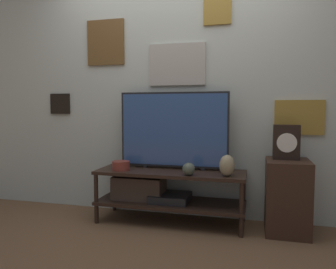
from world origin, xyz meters
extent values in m
plane|color=brown|center=(0.00, 0.00, 0.00)|extent=(12.00, 12.00, 0.00)
cube|color=beige|center=(0.00, 0.55, 1.35)|extent=(6.40, 0.06, 2.70)
cube|color=#B2ADA3|center=(0.01, 0.51, 1.51)|extent=(0.56, 0.02, 0.41)
cube|color=#B2BCC6|center=(0.01, 0.51, 1.51)|extent=(0.53, 0.01, 0.37)
cube|color=olive|center=(1.15, 0.51, 1.00)|extent=(0.43, 0.02, 0.31)
cube|color=#BCB299|center=(1.15, 0.51, 1.00)|extent=(0.39, 0.01, 0.28)
cube|color=brown|center=(-0.76, 0.51, 1.76)|extent=(0.41, 0.02, 0.46)
cube|color=beige|center=(-0.76, 0.51, 1.76)|extent=(0.37, 0.01, 0.43)
cube|color=olive|center=(0.39, 0.51, 2.07)|extent=(0.26, 0.02, 0.41)
cube|color=#2D2D33|center=(0.39, 0.51, 2.07)|extent=(0.22, 0.01, 0.37)
cube|color=black|center=(-1.31, 0.51, 1.13)|extent=(0.23, 0.02, 0.22)
cube|color=#2D2D33|center=(-1.31, 0.51, 1.13)|extent=(0.19, 0.01, 0.18)
cube|color=black|center=(0.00, 0.27, 0.48)|extent=(1.39, 0.46, 0.03)
cube|color=black|center=(0.00, 0.27, 0.19)|extent=(1.39, 0.46, 0.03)
cylinder|color=black|center=(-0.67, 0.07, 0.25)|extent=(0.04, 0.04, 0.49)
cylinder|color=black|center=(0.67, 0.07, 0.25)|extent=(0.04, 0.04, 0.49)
cylinder|color=black|center=(-0.67, 0.47, 0.25)|extent=(0.04, 0.04, 0.49)
cylinder|color=black|center=(0.67, 0.47, 0.25)|extent=(0.04, 0.04, 0.49)
cube|color=black|center=(0.00, 0.27, 0.24)|extent=(0.36, 0.32, 0.07)
cube|color=#47382D|center=(-0.31, 0.27, 0.31)|extent=(0.49, 0.26, 0.22)
cylinder|color=black|center=(-0.28, 0.38, 0.50)|extent=(0.05, 0.05, 0.02)
cylinder|color=black|center=(0.30, 0.38, 0.50)|extent=(0.05, 0.05, 0.02)
cube|color=black|center=(0.01, 0.38, 0.87)|extent=(1.05, 0.04, 0.72)
cube|color=#33518C|center=(0.01, 0.36, 0.87)|extent=(1.02, 0.01, 0.68)
sphere|color=#4C5647|center=(0.21, 0.11, 0.55)|extent=(0.11, 0.11, 0.11)
cylinder|color=brown|center=(-0.46, 0.19, 0.54)|extent=(0.17, 0.17, 0.08)
ellipsoid|color=tan|center=(0.53, 0.15, 0.59)|extent=(0.13, 0.12, 0.19)
cube|color=#382319|center=(1.04, 0.29, 0.32)|extent=(0.36, 0.43, 0.63)
cube|color=black|center=(1.02, 0.33, 0.78)|extent=(0.22, 0.10, 0.30)
cylinder|color=white|center=(1.02, 0.27, 0.78)|extent=(0.16, 0.01, 0.16)
camera|label=1|loc=(0.76, -2.66, 1.08)|focal=35.00mm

